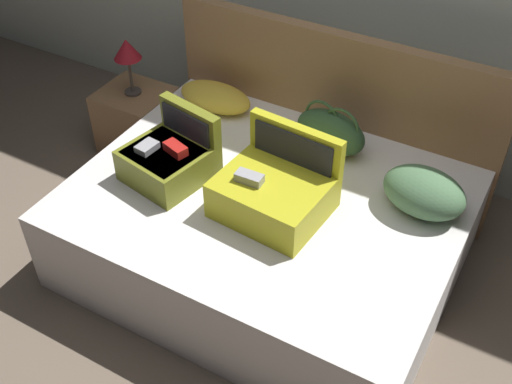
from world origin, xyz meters
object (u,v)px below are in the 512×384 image
duffel_bag (331,131)px  hard_case_large (274,191)px  hard_case_medium (170,158)px  pillow_near_headboard (215,97)px  nightstand (137,121)px  pillow_center_head (424,192)px  table_lamp (127,52)px  bed (266,229)px

duffel_bag → hard_case_large: bearing=-93.3°
hard_case_medium → pillow_near_headboard: bearing=113.2°
hard_case_medium → duffel_bag: (0.63, 0.61, 0.01)m
hard_case_medium → nightstand: hard_case_medium is taller
hard_case_large → nightstand: hard_case_large is taller
duffel_bag → pillow_center_head: size_ratio=1.04×
hard_case_medium → table_lamp: (-0.74, 0.61, 0.12)m
duffel_bag → hard_case_medium: bearing=-136.0°
hard_case_large → duffel_bag: size_ratio=1.25×
bed → pillow_near_headboard: bearing=139.8°
pillow_near_headboard → table_lamp: 0.62m
pillow_near_headboard → table_lamp: (-0.60, -0.05, 0.17)m
hard_case_large → pillow_center_head: bearing=34.8°
table_lamp → hard_case_large: bearing=-23.7°
bed → duffel_bag: 0.63m
duffel_bag → pillow_near_headboard: bearing=176.0°
duffel_bag → pillow_center_head: duffel_bag is taller
bed → nightstand: 1.35m
bed → duffel_bag: bearing=76.6°
pillow_near_headboard → pillow_center_head: (1.37, -0.27, 0.04)m
hard_case_medium → pillow_near_headboard: (-0.14, 0.66, -0.04)m
hard_case_large → table_lamp: size_ratio=1.45×
duffel_bag → nightstand: bearing=179.8°
duffel_bag → table_lamp: 1.37m
bed → table_lamp: 1.43m
hard_case_large → hard_case_medium: hard_case_large is taller
hard_case_large → duffel_bag: 0.58m
table_lamp → duffel_bag: bearing=-0.2°
duffel_bag → nightstand: (-1.37, 0.00, -0.40)m
hard_case_medium → pillow_center_head: size_ratio=1.13×
hard_case_large → pillow_center_head: hard_case_large is taller
bed → nightstand: bearing=158.1°
bed → nightstand: (-1.25, 0.50, -0.03)m
hard_case_large → table_lamp: hard_case_large is taller
duffel_bag → table_lamp: table_lamp is taller
bed → pillow_center_head: size_ratio=4.68×
duffel_bag → bed: bearing=-103.4°
pillow_near_headboard → hard_case_large: bearing=-40.7°
hard_case_large → pillow_near_headboard: bearing=144.0°
bed → duffel_bag: duffel_bag is taller
hard_case_medium → duffel_bag: size_ratio=1.09×
pillow_near_headboard → nightstand: pillow_near_headboard is taller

